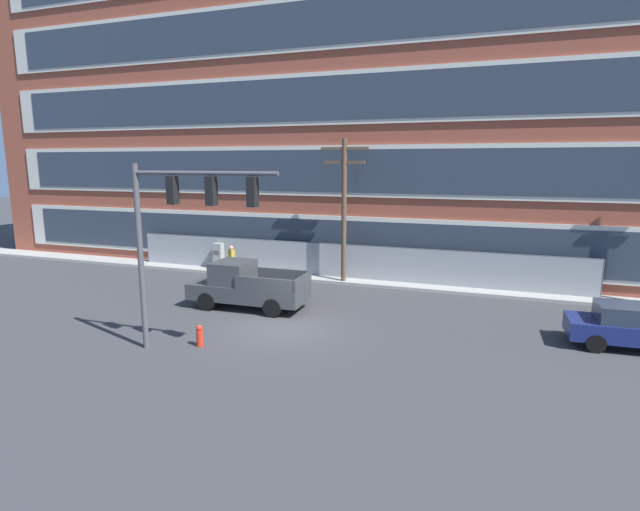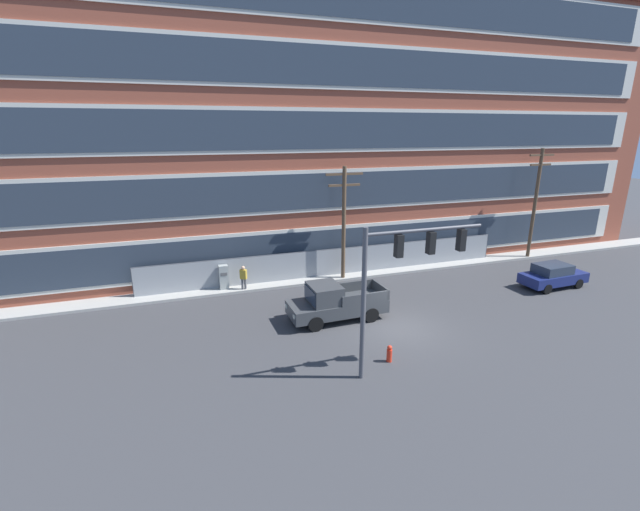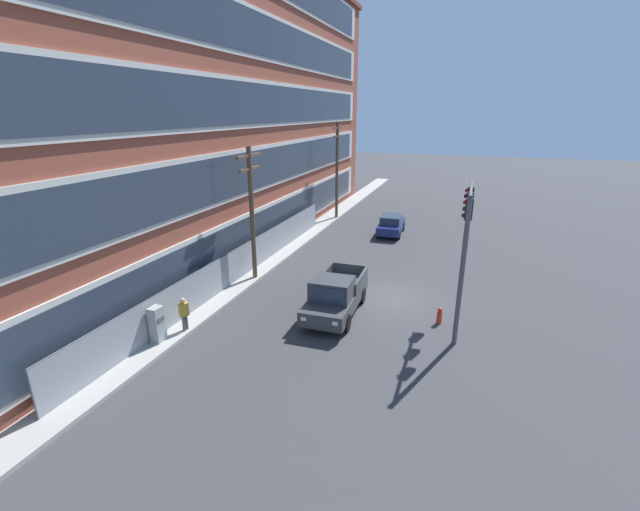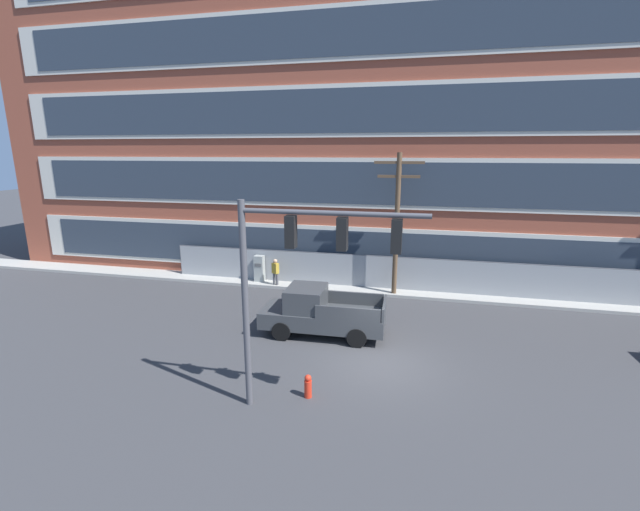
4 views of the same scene
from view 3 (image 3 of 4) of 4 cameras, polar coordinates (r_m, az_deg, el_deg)
The scene contains 12 objects.
ground_plane at distance 23.03m, azimuth 9.22°, elevation -5.55°, with size 160.00×160.00×0.00m, color #38383A.
sidewalk_building_side at distance 25.62m, azimuth -9.59°, elevation -2.81°, with size 80.00×1.67×0.16m, color #9E9B93.
brick_mill_building at distance 28.32m, azimuth -21.68°, elevation 18.35°, with size 53.47×11.64×19.56m.
chain_link_fence at distance 25.03m, azimuth -10.68°, elevation -1.09°, with size 25.64×0.06×2.01m.
traffic_signal_mast at distance 19.21m, azimuth 18.97°, elevation 3.40°, with size 5.27×0.43×6.37m.
pickup_truck_dark_grey at distance 20.57m, azimuth 2.06°, elevation -5.41°, with size 5.34×2.22×2.07m.
sedan_navy at distance 34.56m, azimuth 9.47°, elevation 4.12°, with size 4.39×1.93×1.56m.
utility_pole_near_corner at distance 24.15m, azimuth -9.10°, elevation 6.26°, with size 2.53×0.26×7.61m.
utility_pole_midblock at distance 38.43m, azimuth 2.28°, elevation 11.70°, with size 2.21×0.26×8.50m.
electrical_cabinet at distance 19.36m, azimuth -20.88°, elevation -8.74°, with size 0.56×0.47×1.70m.
pedestrian_near_cabinet at distance 19.81m, azimuth -17.68°, elevation -7.33°, with size 0.47×0.41×1.69m.
fire_hydrant at distance 20.75m, azimuth 15.64°, elevation -7.71°, with size 0.24×0.24×0.78m.
Camera 3 is at (-20.75, -3.39, 9.39)m, focal length 24.00 mm.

